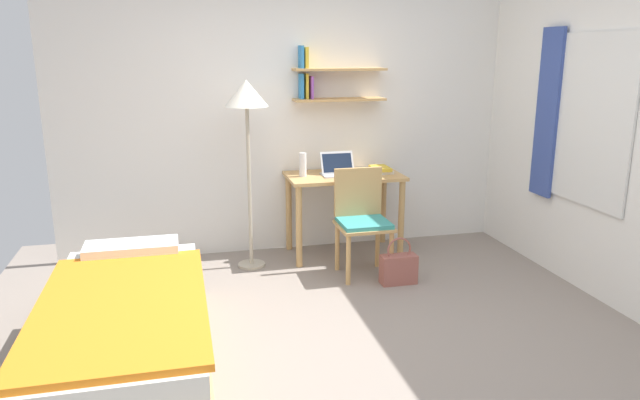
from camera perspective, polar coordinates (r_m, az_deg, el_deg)
ground_plane at (r=4.02m, az=3.76°, el=-13.48°), size 5.28×5.28×0.00m
wall_back at (r=5.55m, az=-2.22°, el=8.45°), size 4.40×0.27×2.60m
wall_right at (r=4.67m, az=28.44°, el=5.57°), size 0.10×4.40×2.60m
bed at (r=3.81m, az=-18.19°, el=-11.87°), size 0.95×2.00×0.54m
desk at (r=5.44m, az=2.34°, el=1.01°), size 1.05×0.58×0.76m
desk_chair at (r=5.01m, az=4.08°, el=-1.68°), size 0.44×0.41×0.90m
standing_lamp at (r=5.01m, az=-7.09°, el=9.05°), size 0.36×0.36×1.63m
laptop at (r=5.39m, az=1.77°, el=3.00°), size 0.31×0.23×0.20m
water_bottle at (r=5.31m, az=-1.67°, el=3.43°), size 0.07×0.07×0.21m
book_stack at (r=5.50m, az=5.87°, el=2.93°), size 0.19×0.24×0.06m
handbag at (r=4.92m, az=7.60°, el=-6.53°), size 0.30×0.13×0.40m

